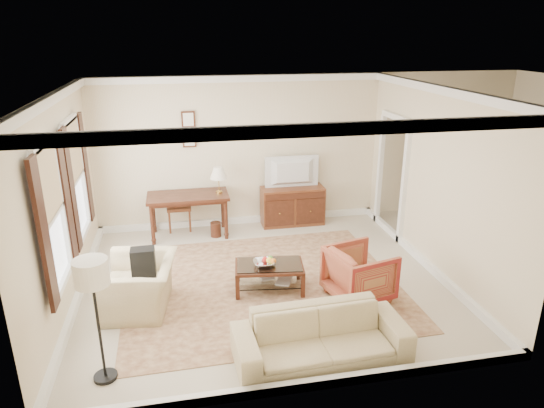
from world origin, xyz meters
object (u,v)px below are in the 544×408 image
object	(u,v)px
tv	(293,163)
coffee_table	(269,270)
writing_desk	(188,200)
sofa	(321,329)
sideboard	(292,206)
club_armchair	(139,277)
striped_armchair	(360,271)

from	to	relation	value
tv	coffee_table	world-z (taller)	tv
writing_desk	tv	size ratio (longest dim) A/B	1.47
sofa	tv	bearing A→B (deg)	78.72
writing_desk	sideboard	xyz separation A→B (m)	(2.04, 0.20, -0.32)
sideboard	club_armchair	distance (m)	3.86
sideboard	writing_desk	bearing A→B (deg)	-174.30
coffee_table	club_armchair	bearing A→B (deg)	-175.34
club_armchair	coffee_table	bearing A→B (deg)	102.86
striped_armchair	club_armchair	world-z (taller)	club_armchair
striped_armchair	club_armchair	xyz separation A→B (m)	(-3.07, 0.32, 0.06)
striped_armchair	tv	bearing A→B (deg)	-8.85
coffee_table	sofa	xyz separation A→B (m)	(0.29, -1.70, 0.07)
tv	sofa	xyz separation A→B (m)	(-0.66, -4.19, -0.87)
coffee_table	club_armchair	size ratio (longest dim) A/B	0.98
writing_desk	club_armchair	size ratio (longest dim) A/B	1.36
coffee_table	sofa	distance (m)	1.73
writing_desk	sideboard	size ratio (longest dim) A/B	1.20
tv	striped_armchair	bearing A→B (deg)	95.28
writing_desk	striped_armchair	distance (m)	3.62
coffee_table	tv	bearing A→B (deg)	69.05
sideboard	striped_armchair	world-z (taller)	striped_armchair
tv	club_armchair	world-z (taller)	tv
club_armchair	striped_armchair	bearing A→B (deg)	92.30
striped_armchair	writing_desk	bearing A→B (deg)	25.68
writing_desk	sideboard	distance (m)	2.07
sideboard	club_armchair	size ratio (longest dim) A/B	1.13
tv	sofa	size ratio (longest dim) A/B	0.50
striped_armchair	sofa	world-z (taller)	striped_armchair
writing_desk	coffee_table	world-z (taller)	writing_desk
writing_desk	club_armchair	distance (m)	2.58
coffee_table	striped_armchair	world-z (taller)	striped_armchair
striped_armchair	club_armchair	bearing A→B (deg)	69.97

